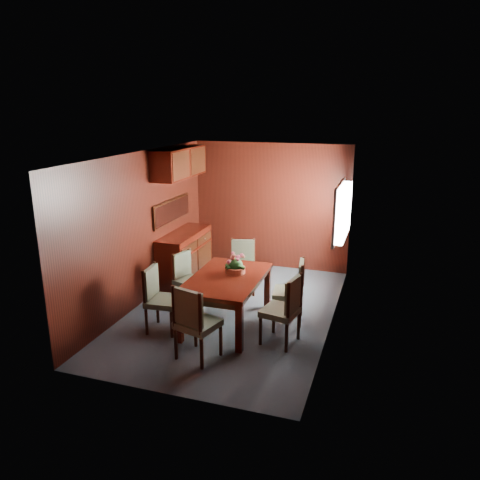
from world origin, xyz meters
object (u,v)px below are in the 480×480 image
(sideboard, at_px, (185,257))
(chair_left_near, at_px, (158,295))
(chair_right_near, at_px, (285,306))
(flower_centerpiece, at_px, (235,263))
(chair_head, at_px, (194,319))
(dining_table, at_px, (227,284))

(sideboard, height_order, chair_left_near, chair_left_near)
(chair_left_near, distance_m, chair_right_near, 1.78)
(flower_centerpiece, bearing_deg, chair_head, -94.90)
(chair_left_near, bearing_deg, flower_centerpiece, 120.99)
(chair_left_near, xyz_separation_m, chair_head, (0.80, -0.60, 0.03))
(chair_left_near, bearing_deg, chair_head, 48.19)
(chair_head, bearing_deg, sideboard, 132.70)
(dining_table, bearing_deg, sideboard, 132.37)
(chair_head, bearing_deg, chair_right_near, 53.73)
(sideboard, xyz_separation_m, dining_table, (1.31, -1.41, 0.18))
(sideboard, bearing_deg, dining_table, -47.26)
(sideboard, bearing_deg, chair_right_near, -37.60)
(sideboard, height_order, chair_head, chair_head)
(chair_left_near, height_order, chair_right_near, chair_right_near)
(flower_centerpiece, bearing_deg, chair_left_near, -144.17)
(sideboard, distance_m, chair_right_near, 2.83)
(chair_left_near, distance_m, chair_head, 1.01)
(chair_head, distance_m, flower_centerpiece, 1.31)
(dining_table, relative_size, chair_head, 1.57)
(dining_table, distance_m, chair_right_near, 0.99)
(chair_left_near, relative_size, flower_centerpiece, 3.01)
(dining_table, bearing_deg, chair_right_near, -18.74)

